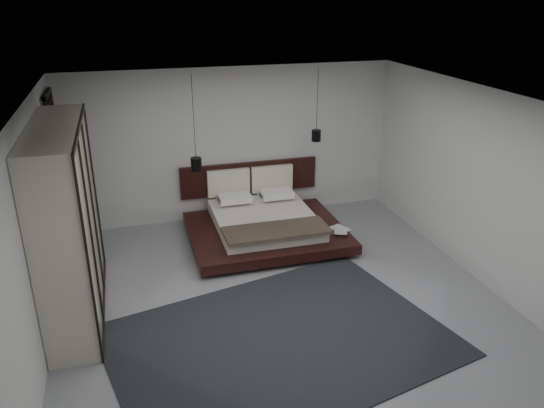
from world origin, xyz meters
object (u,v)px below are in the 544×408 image
object	(u,v)px
lattice_screen	(59,174)
bed	(264,222)
wardrobe	(68,223)
rug	(280,340)
pendant_left	(196,164)
pendant_right	(316,135)

from	to	relation	value
lattice_screen	bed	world-z (taller)	lattice_screen
wardrobe	rug	xyz separation A→B (m)	(2.41, -1.46, -1.26)
wardrobe	pendant_left	bearing A→B (deg)	44.05
pendant_left	pendant_right	size ratio (longest dim) A/B	1.28
pendant_right	wardrobe	bearing A→B (deg)	-155.36
pendant_left	rug	size ratio (longest dim) A/B	0.40
rug	pendant_right	bearing A→B (deg)	63.60
lattice_screen	rug	world-z (taller)	lattice_screen
bed	rug	bearing A→B (deg)	-101.21
pendant_left	rug	distance (m)	3.60
pendant_left	lattice_screen	bearing A→B (deg)	176.23
lattice_screen	pendant_right	size ratio (longest dim) A/B	2.08
bed	pendant_right	bearing A→B (deg)	20.12
lattice_screen	pendant_right	distance (m)	4.33
pendant_right	lattice_screen	bearing A→B (deg)	178.09
pendant_right	pendant_left	bearing A→B (deg)	180.00
pendant_left	rug	bearing A→B (deg)	-81.65
pendant_right	rug	size ratio (longest dim) A/B	0.31
pendant_left	rug	xyz separation A→B (m)	(0.49, -3.32, -1.31)
lattice_screen	bed	bearing A→B (deg)	-9.36
bed	pendant_left	xyz separation A→B (m)	(-1.07, 0.39, 1.04)
bed	pendant_right	size ratio (longest dim) A/B	2.08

